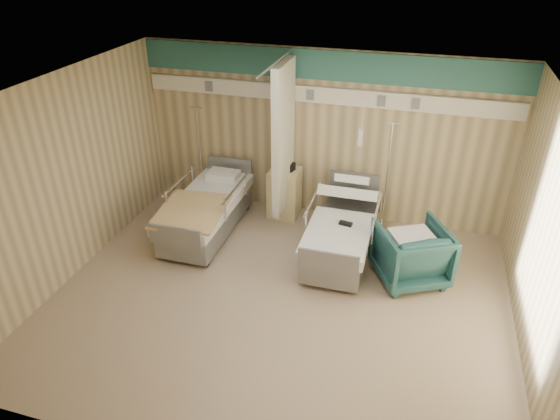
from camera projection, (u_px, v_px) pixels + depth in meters
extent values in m
cube|color=gray|center=(279.00, 299.00, 6.73)|extent=(6.00, 5.00, 0.00)
cube|color=tan|center=(322.00, 136.00, 8.12)|extent=(6.00, 0.04, 2.80)
cube|color=tan|center=(190.00, 358.00, 3.95)|extent=(6.00, 0.04, 2.80)
cube|color=tan|center=(67.00, 178.00, 6.77)|extent=(0.04, 5.00, 2.80)
cube|color=tan|center=(549.00, 248.00, 5.31)|extent=(0.04, 5.00, 2.80)
cube|color=silver|center=(279.00, 95.00, 5.34)|extent=(6.00, 5.00, 0.04)
cube|color=#2C6762|center=(325.00, 65.00, 7.53)|extent=(6.00, 0.04, 0.45)
cube|color=silver|center=(323.00, 95.00, 7.73)|extent=(5.88, 0.08, 0.25)
cylinder|color=silver|center=(277.00, 62.00, 6.82)|extent=(0.03, 1.80, 0.03)
cube|color=beige|center=(283.00, 139.00, 7.73)|extent=(0.12, 0.90, 2.35)
cube|color=#D8C787|center=(284.00, 193.00, 8.49)|extent=(0.50, 0.48, 0.85)
imported|color=#1E4A4C|center=(411.00, 254.00, 6.93)|extent=(1.23, 1.24, 0.84)
cube|color=silver|center=(415.00, 226.00, 6.71)|extent=(0.72, 0.70, 0.06)
cylinder|color=silver|center=(381.00, 226.00, 8.35)|extent=(0.33, 0.33, 0.03)
cylinder|color=silver|center=(386.00, 178.00, 7.90)|extent=(0.03, 0.03, 1.81)
cylinder|color=silver|center=(393.00, 123.00, 7.45)|extent=(0.22, 0.03, 0.03)
cylinder|color=silver|center=(204.00, 201.00, 9.09)|extent=(0.32, 0.32, 0.03)
cylinder|color=silver|center=(200.00, 157.00, 8.66)|extent=(0.03, 0.03, 1.78)
cylinder|color=silver|center=(196.00, 107.00, 8.22)|extent=(0.21, 0.03, 0.03)
cube|color=black|center=(346.00, 224.00, 7.18)|extent=(0.20, 0.12, 0.04)
cube|color=tan|center=(191.00, 211.00, 7.50)|extent=(1.07, 1.29, 0.04)
cube|color=black|center=(287.00, 166.00, 8.27)|extent=(0.27, 0.21, 0.13)
cylinder|color=white|center=(283.00, 164.00, 8.33)|extent=(0.11, 0.11, 0.13)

